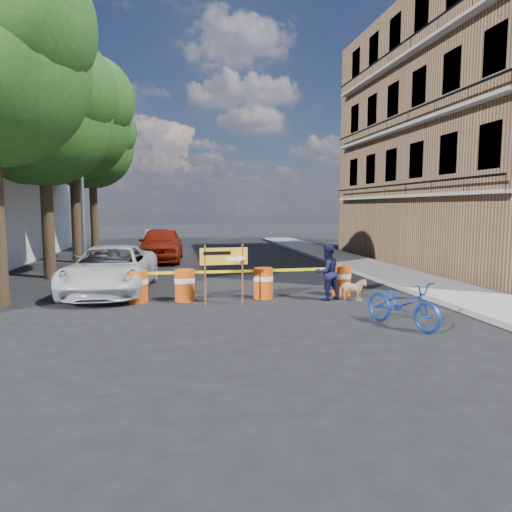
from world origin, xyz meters
name	(u,v)px	position (x,y,z in m)	size (l,w,h in m)	color
ground	(260,312)	(0.00, 0.00, 0.00)	(120.00, 120.00, 0.00)	black
sidewalk_east	(383,271)	(6.20, 6.00, 0.07)	(2.40, 40.00, 0.15)	gray
apartment_building	(485,134)	(12.00, 8.00, 6.00)	(8.00, 16.00, 12.00)	#956D4C
tree_mid_a	(44,116)	(-6.74, 7.00, 6.01)	(5.25, 5.00, 8.68)	#332316
tree_mid_b	(74,121)	(-6.73, 12.00, 6.71)	(5.67, 5.40, 9.62)	#332316
tree_far	(93,146)	(-6.74, 17.00, 6.22)	(5.04, 4.80, 8.84)	#332316
streetlamp	(83,167)	(-5.93, 9.50, 4.38)	(1.25, 0.18, 8.00)	gray
barrel_far_left	(138,286)	(-3.16, 1.78, 0.47)	(0.58, 0.58, 0.90)	#CC520C
barrel_mid_left	(185,285)	(-1.86, 1.75, 0.47)	(0.58, 0.58, 0.90)	#CC520C
barrel_mid_right	(263,282)	(0.41, 1.73, 0.47)	(0.58, 0.58, 0.90)	#CC520C
barrel_far_right	(341,280)	(2.85, 1.80, 0.47)	(0.58, 0.58, 0.90)	#CC520C
detour_sign	(230,261)	(-0.66, 0.98, 1.21)	(1.30, 0.25, 1.67)	#592D19
pedestrian	(327,272)	(2.18, 1.20, 0.80)	(0.78, 0.61, 1.60)	black
bicycle	(403,283)	(2.89, -1.91, 0.99)	(0.69, 1.04, 1.99)	#153CB1
dog	(352,289)	(2.86, 0.94, 0.33)	(0.36, 0.79, 0.66)	#E6B484
suv_white	(111,269)	(-4.09, 3.50, 0.73)	(2.42, 5.25, 1.46)	silver
sedan_red	(161,244)	(-2.80, 11.72, 0.85)	(2.01, 5.00, 1.70)	maroon
sedan_silver	(159,242)	(-3.00, 15.06, 0.72)	(1.52, 4.37, 1.44)	#B1B3B9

